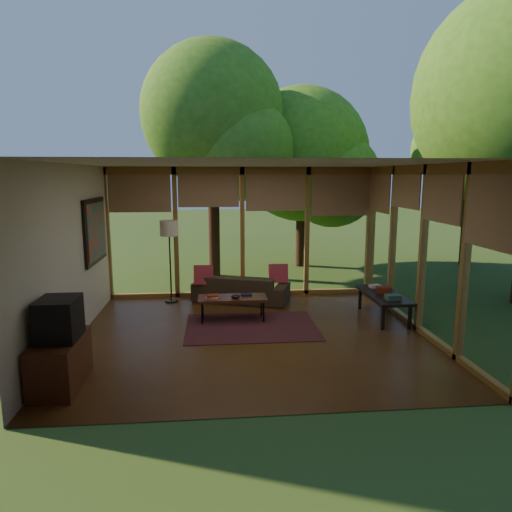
{
  "coord_description": "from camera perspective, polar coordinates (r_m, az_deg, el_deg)",
  "views": [
    {
      "loc": [
        -0.6,
        -6.95,
        2.53
      ],
      "look_at": [
        0.12,
        0.7,
        1.17
      ],
      "focal_mm": 32.0,
      "sensor_mm": 36.0,
      "label": 1
    }
  ],
  "objects": [
    {
      "name": "console_book_c",
      "position": [
        8.84,
        14.66,
        -3.66
      ],
      "size": [
        0.23,
        0.19,
        0.05
      ],
      "primitive_type": "cube",
      "rotation": [
        0.0,
        0.0,
        0.27
      ],
      "color": "beige",
      "rests_on": "side_console"
    },
    {
      "name": "ceiling",
      "position": [
        6.98,
        -0.44,
        11.46
      ],
      "size": [
        5.5,
        5.5,
        0.0
      ],
      "primitive_type": "plane",
      "rotation": [
        3.14,
        0.0,
        0.0
      ],
      "color": "silver",
      "rests_on": "ground"
    },
    {
      "name": "pillow_left",
      "position": [
        9.12,
        -6.57,
        -2.4
      ],
      "size": [
        0.38,
        0.21,
        0.4
      ],
      "primitive_type": "cube",
      "rotation": [
        -0.21,
        0.0,
        0.0
      ],
      "color": "maroon",
      "rests_on": "sofa"
    },
    {
      "name": "sofa",
      "position": [
        9.25,
        -1.87,
        -4.04
      ],
      "size": [
        2.03,
        1.32,
        0.55
      ],
      "primitive_type": "imported",
      "rotation": [
        0.0,
        0.0,
        2.8
      ],
      "color": "#3E2F1F",
      "rests_on": "floor"
    },
    {
      "name": "ct_book_upper",
      "position": [
        7.97,
        -5.47,
        -4.95
      ],
      "size": [
        0.22,
        0.17,
        0.03
      ],
      "primitive_type": "cube",
      "rotation": [
        0.0,
        0.0,
        0.14
      ],
      "color": "maroon",
      "rests_on": "coffee_table"
    },
    {
      "name": "window_wall_back",
      "position": [
        9.55,
        -1.72,
        2.97
      ],
      "size": [
        5.5,
        0.12,
        2.7
      ],
      "primitive_type": "cube",
      "color": "olive",
      "rests_on": "ground"
    },
    {
      "name": "exterior_lawn",
      "position": [
        17.44,
        24.26,
        0.81
      ],
      "size": [
        40.0,
        40.0,
        0.0
      ],
      "primitive_type": "plane",
      "color": "#2F4B1C",
      "rests_on": "ground"
    },
    {
      "name": "wall_left",
      "position": [
        7.37,
        -22.24,
        0.1
      ],
      "size": [
        0.04,
        5.0,
        2.7
      ],
      "primitive_type": "cube",
      "color": "beige",
      "rests_on": "ground"
    },
    {
      "name": "floor",
      "position": [
        7.42,
        -0.41,
        -9.86
      ],
      "size": [
        5.5,
        5.5,
        0.0
      ],
      "primitive_type": "plane",
      "color": "#593417",
      "rests_on": "ground"
    },
    {
      "name": "ct_book_side",
      "position": [
        8.12,
        -1.22,
        -4.85
      ],
      "size": [
        0.2,
        0.15,
        0.03
      ],
      "primitive_type": "cube",
      "rotation": [
        0.0,
        0.0,
        0.04
      ],
      "color": "black",
      "rests_on": "coffee_table"
    },
    {
      "name": "pillow_right",
      "position": [
        9.21,
        2.81,
        -2.23
      ],
      "size": [
        0.38,
        0.2,
        0.4
      ],
      "primitive_type": "cube",
      "rotation": [
        -0.21,
        0.0,
        0.0
      ],
      "color": "maroon",
      "rests_on": "sofa"
    },
    {
      "name": "tree_far",
      "position": [
        14.05,
        24.34,
        11.82
      ],
      "size": [
        2.72,
        2.72,
        4.55
      ],
      "color": "#331C12",
      "rests_on": "ground"
    },
    {
      "name": "window_wall_right",
      "position": [
        7.81,
        20.12,
        0.75
      ],
      "size": [
        0.12,
        5.0,
        2.7
      ],
      "primitive_type": "cube",
      "color": "olive",
      "rests_on": "ground"
    },
    {
      "name": "side_console",
      "position": [
        8.45,
        15.68,
        -4.85
      ],
      "size": [
        0.6,
        1.4,
        0.46
      ],
      "color": "black",
      "rests_on": "floor"
    },
    {
      "name": "ct_bowl",
      "position": [
        7.93,
        -2.57,
        -5.07
      ],
      "size": [
        0.16,
        0.16,
        0.07
      ],
      "primitive_type": "ellipsoid",
      "color": "black",
      "rests_on": "coffee_table"
    },
    {
      "name": "floor_lamp",
      "position": [
        9.17,
        -10.8,
        2.85
      ],
      "size": [
        0.36,
        0.36,
        1.65
      ],
      "color": "black",
      "rests_on": "floor"
    },
    {
      "name": "wall_painting",
      "position": [
        8.67,
        -19.46,
        3.0
      ],
      "size": [
        0.06,
        1.35,
        1.15
      ],
      "color": "black",
      "rests_on": "wall_left"
    },
    {
      "name": "coffee_table",
      "position": [
        8.04,
        -2.96,
        -5.37
      ],
      "size": [
        1.2,
        0.5,
        0.43
      ],
      "color": "#542716",
      "rests_on": "floor"
    },
    {
      "name": "tree_nw",
      "position": [
        11.6,
        -5.49,
        17.15
      ],
      "size": [
        3.46,
        3.46,
        5.71
      ],
      "color": "#331C12",
      "rests_on": "ground"
    },
    {
      "name": "wall_front",
      "position": [
        4.65,
        2.25,
        -4.67
      ],
      "size": [
        5.5,
        0.04,
        2.7
      ],
      "primitive_type": "cube",
      "color": "beige",
      "rests_on": "ground"
    },
    {
      "name": "console_book_a",
      "position": [
        8.07,
        16.72,
        -4.95
      ],
      "size": [
        0.25,
        0.19,
        0.09
      ],
      "primitive_type": "cube",
      "rotation": [
        0.0,
        0.0,
        0.07
      ],
      "color": "#345B4A",
      "rests_on": "side_console"
    },
    {
      "name": "ct_book_lower",
      "position": [
        7.98,
        -5.47,
        -5.16
      ],
      "size": [
        0.24,
        0.2,
        0.03
      ],
      "primitive_type": "cube",
      "rotation": [
        0.0,
        0.0,
        -0.22
      ],
      "color": "beige",
      "rests_on": "coffee_table"
    },
    {
      "name": "rug",
      "position": [
        7.79,
        -0.58,
        -8.84
      ],
      "size": [
        2.2,
        1.56,
        0.01
      ],
      "primitive_type": "cube",
      "color": "maroon",
      "rests_on": "floor"
    },
    {
      "name": "console_book_b",
      "position": [
        8.47,
        15.59,
        -4.11
      ],
      "size": [
        0.28,
        0.24,
        0.11
      ],
      "primitive_type": "cube",
      "rotation": [
        0.0,
        0.0,
        -0.33
      ],
      "color": "maroon",
      "rests_on": "side_console"
    },
    {
      "name": "tree_ne",
      "position": [
        12.87,
        5.74,
        12.46
      ],
      "size": [
        3.64,
        3.64,
        4.9
      ],
      "color": "#331C12",
      "rests_on": "ground"
    },
    {
      "name": "television",
      "position": [
        5.94,
        -23.44,
        -7.22
      ],
      "size": [
        0.45,
        0.55,
        0.5
      ],
      "primitive_type": "cube",
      "color": "black",
      "rests_on": "media_cabinet"
    },
    {
      "name": "media_cabinet",
      "position": [
        6.13,
        -23.25,
        -12.14
      ],
      "size": [
        0.5,
        1.0,
        0.6
      ],
      "primitive_type": "cube",
      "color": "#542716",
      "rests_on": "floor"
    }
  ]
}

